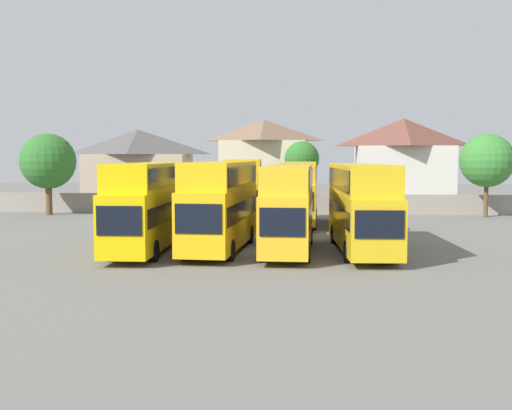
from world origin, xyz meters
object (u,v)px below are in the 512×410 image
object	(u,v)px
bus_8	(351,201)
tree_right_of_lot	(48,161)
bus_6	(244,188)
tree_behind_wall	(302,159)
house_terrace_right	(403,162)
bus_1	(149,201)
bus_3	(288,204)
house_terrace_left	(138,166)
bus_7	(299,190)
bus_5	(197,200)
bus_2	(220,201)
tree_left_of_lot	(487,161)
bus_4	(362,203)
house_terrace_centre	(264,162)

from	to	relation	value
bus_8	tree_right_of_lot	distance (m)	27.56
bus_6	tree_behind_wall	size ratio (longest dim) A/B	1.81
bus_6	house_terrace_right	xyz separation A→B (m)	(14.88, 18.87, 1.87)
tree_right_of_lot	bus_8	bearing A→B (deg)	-15.01
bus_1	bus_3	xyz separation A→B (m)	(7.79, -0.17, -0.07)
bus_3	house_terrace_left	xyz separation A→B (m)	(-17.20, 32.96, 1.48)
bus_7	tree_right_of_lot	size ratio (longest dim) A/B	1.42
bus_5	bus_6	distance (m)	3.81
bus_7	house_terrace_left	world-z (taller)	house_terrace_left
bus_2	bus_5	distance (m)	14.00
bus_5	house_terrace_left	xyz separation A→B (m)	(-9.71, 19.13, 2.28)
bus_6	tree_left_of_lot	xyz separation A→B (m)	(20.34, 7.66, 2.06)
bus_1	bus_6	distance (m)	14.50
bus_2	bus_4	bearing A→B (deg)	95.25
tree_right_of_lot	tree_left_of_lot	bearing A→B (deg)	1.48
bus_6	bus_2	bearing A→B (deg)	-3.56
bus_8	bus_1	bearing A→B (deg)	-39.22
house_terrace_right	bus_5	bearing A→B (deg)	-134.11
bus_1	tree_left_of_lot	size ratio (longest dim) A/B	1.62
bus_7	bus_3	bearing A→B (deg)	-0.65
house_terrace_right	tree_left_of_lot	distance (m)	12.47
bus_2	house_terrace_centre	size ratio (longest dim) A/B	1.18
bus_1	tree_right_of_lot	size ratio (longest dim) A/B	1.60
bus_7	bus_8	distance (m)	4.00
bus_2	house_terrace_left	distance (m)	35.28
house_terrace_centre	tree_behind_wall	world-z (taller)	house_terrace_centre
bus_2	house_terrace_left	world-z (taller)	house_terrace_left
house_terrace_right	tree_left_of_lot	world-z (taller)	house_terrace_right
bus_1	bus_3	size ratio (longest dim) A/B	1.13
bus_6	bus_8	bearing A→B (deg)	83.27
bus_7	tree_left_of_lot	xyz separation A→B (m)	(16.10, 7.54, 2.17)
bus_8	house_terrace_left	world-z (taller)	house_terrace_left
bus_4	house_terrace_centre	size ratio (longest dim) A/B	1.29
bus_5	bus_8	xyz separation A→B (m)	(11.80, -0.16, 0.04)
bus_1	bus_4	world-z (taller)	bus_1
house_terrace_centre	bus_8	bearing A→B (deg)	-66.94
bus_8	house_terrace_centre	bearing A→B (deg)	-154.31
bus_3	house_terrace_right	size ratio (longest dim) A/B	1.02
house_terrace_centre	bus_7	bearing A→B (deg)	-77.53
bus_4	bus_8	bearing A→B (deg)	175.67
bus_6	tree_right_of_lot	world-z (taller)	tree_right_of_lot
bus_2	tree_behind_wall	xyz separation A→B (m)	(4.32, 25.91, 2.20)
house_terrace_right	bus_8	bearing A→B (deg)	-109.31
bus_1	house_terrace_left	world-z (taller)	house_terrace_left
bus_2	house_terrace_left	xyz separation A→B (m)	(-13.41, 32.60, 1.37)
bus_1	bus_4	bearing A→B (deg)	91.44
bus_1	bus_7	world-z (taller)	bus_1
bus_3	bus_4	world-z (taller)	bus_4
house_terrace_right	tree_left_of_lot	bearing A→B (deg)	-64.05
house_terrace_centre	bus_4	bearing A→B (deg)	-76.55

